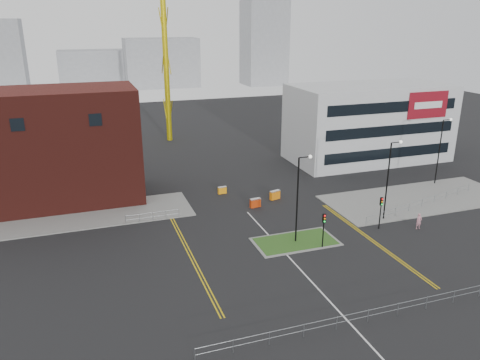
# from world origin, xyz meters

# --- Properties ---
(ground) EXTENTS (200.00, 200.00, 0.00)m
(ground) POSITION_xyz_m (0.00, 0.00, 0.00)
(ground) COLOR black
(ground) RESTS_ON ground
(pavement_left) EXTENTS (28.00, 8.00, 0.12)m
(pavement_left) POSITION_xyz_m (-20.00, 22.00, 0.06)
(pavement_left) COLOR slate
(pavement_left) RESTS_ON ground
(pavement_right) EXTENTS (24.00, 10.00, 0.12)m
(pavement_right) POSITION_xyz_m (22.00, 14.00, 0.06)
(pavement_right) COLOR slate
(pavement_right) RESTS_ON ground
(island_kerb) EXTENTS (8.60, 4.60, 0.08)m
(island_kerb) POSITION_xyz_m (2.00, 8.00, 0.04)
(island_kerb) COLOR slate
(island_kerb) RESTS_ON ground
(grass_island) EXTENTS (8.00, 4.00, 0.12)m
(grass_island) POSITION_xyz_m (2.00, 8.00, 0.06)
(grass_island) COLOR #1E4918
(grass_island) RESTS_ON ground
(brick_building) EXTENTS (24.20, 10.07, 14.24)m
(brick_building) POSITION_xyz_m (-22.97, 28.00, 6.85)
(brick_building) COLOR #4F1913
(brick_building) RESTS_ON ground
(office_block) EXTENTS (25.00, 12.20, 12.00)m
(office_block) POSITION_xyz_m (26.01, 31.97, 6.00)
(office_block) COLOR silver
(office_block) RESTS_ON ground
(streetlamp_island) EXTENTS (1.46, 0.36, 9.18)m
(streetlamp_island) POSITION_xyz_m (2.22, 8.00, 5.41)
(streetlamp_island) COLOR black
(streetlamp_island) RESTS_ON ground
(streetlamp_right_near) EXTENTS (1.46, 0.36, 9.18)m
(streetlamp_right_near) POSITION_xyz_m (14.22, 10.00, 5.41)
(streetlamp_right_near) COLOR black
(streetlamp_right_near) RESTS_ON ground
(streetlamp_right_far) EXTENTS (1.46, 0.36, 9.18)m
(streetlamp_right_far) POSITION_xyz_m (28.22, 18.00, 5.41)
(streetlamp_right_far) COLOR black
(streetlamp_right_far) RESTS_ON ground
(traffic_light_island) EXTENTS (0.28, 0.33, 3.65)m
(traffic_light_island) POSITION_xyz_m (4.00, 5.98, 2.57)
(traffic_light_island) COLOR black
(traffic_light_island) RESTS_ON ground
(traffic_light_right) EXTENTS (0.28, 0.33, 3.65)m
(traffic_light_right) POSITION_xyz_m (12.00, 7.98, 2.57)
(traffic_light_right) COLOR black
(traffic_light_right) RESTS_ON ground
(railing_front) EXTENTS (24.05, 0.05, 1.10)m
(railing_front) POSITION_xyz_m (0.00, -6.00, 0.78)
(railing_front) COLOR gray
(railing_front) RESTS_ON ground
(railing_left) EXTENTS (6.05, 0.05, 1.10)m
(railing_left) POSITION_xyz_m (-11.00, 18.00, 0.74)
(railing_left) COLOR gray
(railing_left) RESTS_ON ground
(railing_right) EXTENTS (19.05, 5.05, 1.10)m
(railing_right) POSITION_xyz_m (20.50, 11.50, 0.78)
(railing_right) COLOR gray
(railing_right) RESTS_ON ground
(centre_line) EXTENTS (0.15, 30.00, 0.01)m
(centre_line) POSITION_xyz_m (0.00, 2.00, 0.01)
(centre_line) COLOR silver
(centre_line) RESTS_ON ground
(yellow_left_a) EXTENTS (0.12, 24.00, 0.01)m
(yellow_left_a) POSITION_xyz_m (-9.00, 10.00, 0.01)
(yellow_left_a) COLOR gold
(yellow_left_a) RESTS_ON ground
(yellow_left_b) EXTENTS (0.12, 24.00, 0.01)m
(yellow_left_b) POSITION_xyz_m (-8.70, 10.00, 0.01)
(yellow_left_b) COLOR gold
(yellow_left_b) RESTS_ON ground
(yellow_right_a) EXTENTS (0.12, 20.00, 0.01)m
(yellow_right_a) POSITION_xyz_m (9.50, 6.00, 0.01)
(yellow_right_a) COLOR gold
(yellow_right_a) RESTS_ON ground
(yellow_right_b) EXTENTS (0.12, 20.00, 0.01)m
(yellow_right_b) POSITION_xyz_m (9.80, 6.00, 0.01)
(yellow_right_b) COLOR gold
(yellow_right_b) RESTS_ON ground
(skyline_b) EXTENTS (24.00, 12.00, 16.00)m
(skyline_b) POSITION_xyz_m (10.00, 130.00, 8.00)
(skyline_b) COLOR gray
(skyline_b) RESTS_ON ground
(skyline_c) EXTENTS (14.00, 12.00, 28.00)m
(skyline_c) POSITION_xyz_m (45.00, 125.00, 14.00)
(skyline_c) COLOR gray
(skyline_c) RESTS_ON ground
(skyline_d) EXTENTS (30.00, 12.00, 12.00)m
(skyline_d) POSITION_xyz_m (-8.00, 140.00, 6.00)
(skyline_d) COLOR gray
(skyline_d) RESTS_ON ground
(pedestrian) EXTENTS (0.68, 0.48, 1.79)m
(pedestrian) POSITION_xyz_m (16.06, 6.60, 0.89)
(pedestrian) COLOR #CC8493
(pedestrian) RESTS_ON ground
(barrier_left) EXTENTS (1.15, 0.47, 0.95)m
(barrier_left) POSITION_xyz_m (-1.00, 24.00, 0.51)
(barrier_left) COLOR #FD9A0E
(barrier_left) RESTS_ON ground
(barrier_mid) EXTENTS (1.37, 0.60, 1.11)m
(barrier_mid) POSITION_xyz_m (1.43, 18.19, 0.61)
(barrier_mid) COLOR red
(barrier_mid) RESTS_ON ground
(barrier_right) EXTENTS (1.44, 0.81, 1.15)m
(barrier_right) POSITION_xyz_m (4.74, 19.88, 0.63)
(barrier_right) COLOR orange
(barrier_right) RESTS_ON ground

